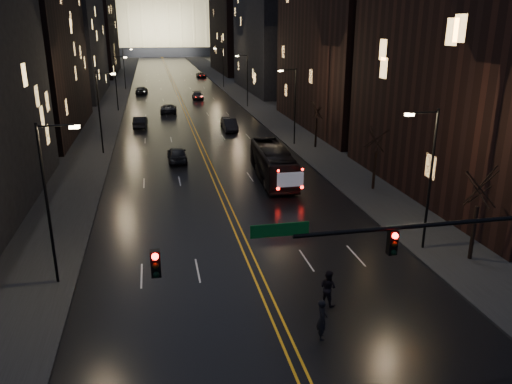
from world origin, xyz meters
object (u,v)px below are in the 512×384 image
bus (273,163)px  oncoming_car_a (177,154)px  receding_car_a (230,125)px  traffic_signal (447,249)px  pedestrian_a (322,319)px  oncoming_car_b (140,122)px  pedestrian_b (328,287)px

bus → oncoming_car_a: bearing=137.7°
receding_car_a → oncoming_car_a: bearing=-116.4°
traffic_signal → pedestrian_a: 6.36m
traffic_signal → bus: bearing=91.5°
bus → oncoming_car_b: 30.55m
traffic_signal → pedestrian_b: bearing=121.2°
bus → pedestrian_a: bearing=-95.4°
oncoming_car_b → pedestrian_a: size_ratio=2.49×
receding_car_a → pedestrian_a: bearing=-92.1°
oncoming_car_a → pedestrian_b: pedestrian_b is taller
bus → pedestrian_a: size_ratio=5.64×
bus → oncoming_car_a: (-8.31, 8.37, -0.74)m
traffic_signal → pedestrian_a: size_ratio=8.78×
oncoming_car_b → pedestrian_b: (10.02, -49.72, 0.14)m
oncoming_car_a → pedestrian_a: 33.25m
pedestrian_a → pedestrian_b: size_ratio=1.04×
oncoming_car_b → receding_car_a: 12.85m
receding_car_a → pedestrian_a: (-3.17, -47.74, 0.17)m
oncoming_car_a → pedestrian_a: (4.72, -32.91, 0.17)m
receding_car_a → oncoming_car_b: bearing=160.1°
traffic_signal → pedestrian_b: (-3.03, 5.00, -4.15)m
receding_car_a → pedestrian_b: (-1.92, -44.99, 0.13)m
oncoming_car_b → receding_car_a: receding_car_a is taller
oncoming_car_a → receding_car_a: size_ratio=0.96×
bus → oncoming_car_a: bus is taller
bus → pedestrian_a: 24.80m
bus → oncoming_car_b: bearing=116.8°
pedestrian_a → pedestrian_b: (1.25, 2.75, -0.04)m
bus → pedestrian_a: (-3.59, -24.54, -0.56)m
bus → receding_car_a: bus is taller
oncoming_car_a → pedestrian_b: (5.97, -30.16, 0.14)m
bus → receding_car_a: size_ratio=2.24×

